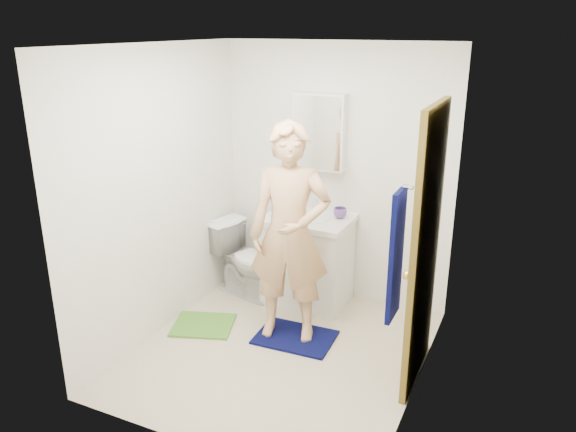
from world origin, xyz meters
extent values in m
cube|color=beige|center=(0.00, 0.00, -0.01)|extent=(2.20, 2.40, 0.02)
cube|color=white|center=(0.00, 0.00, 2.41)|extent=(2.20, 2.40, 0.02)
cube|color=white|center=(0.00, 1.21, 1.20)|extent=(2.20, 0.02, 2.40)
cube|color=white|center=(0.00, -1.21, 1.20)|extent=(2.20, 0.02, 2.40)
cube|color=white|center=(-1.11, 0.00, 1.20)|extent=(0.02, 2.40, 2.40)
cube|color=white|center=(1.11, 0.00, 1.20)|extent=(0.02, 2.40, 2.40)
cube|color=white|center=(-0.15, 0.91, 0.40)|extent=(0.75, 0.55, 0.80)
cube|color=white|center=(-0.15, 0.91, 0.83)|extent=(0.79, 0.59, 0.05)
cylinder|color=white|center=(-0.15, 0.91, 0.84)|extent=(0.40, 0.40, 0.03)
cylinder|color=silver|center=(-0.15, 1.09, 0.91)|extent=(0.03, 0.03, 0.12)
cube|color=white|center=(-0.15, 1.14, 1.60)|extent=(0.50, 0.12, 0.70)
cube|color=white|center=(-0.15, 1.08, 1.60)|extent=(0.46, 0.01, 0.66)
cube|color=olive|center=(1.07, 0.15, 1.02)|extent=(0.05, 0.80, 2.05)
sphere|color=gold|center=(1.03, -0.17, 0.95)|extent=(0.07, 0.07, 0.07)
cube|color=#060A41|center=(1.03, -0.57, 1.25)|extent=(0.03, 0.24, 0.80)
cylinder|color=silver|center=(1.07, -0.57, 1.67)|extent=(0.06, 0.02, 0.02)
imported|color=white|center=(-0.72, 0.80, 0.36)|extent=(0.79, 0.56, 0.73)
cube|color=#060A41|center=(0.03, 0.23, 0.01)|extent=(0.67, 0.49, 0.02)
cube|color=#559933|center=(-0.79, 0.07, 0.01)|extent=(0.63, 0.58, 0.02)
imported|color=#BE587D|center=(-0.41, 0.89, 0.94)|extent=(0.08, 0.08, 0.18)
imported|color=#69479C|center=(0.12, 1.01, 0.90)|extent=(0.13, 0.13, 0.10)
imported|color=#DDAB7C|center=(-0.04, 0.26, 0.93)|extent=(0.75, 0.58, 1.81)
camera|label=1|loc=(1.73, -3.57, 2.53)|focal=35.00mm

